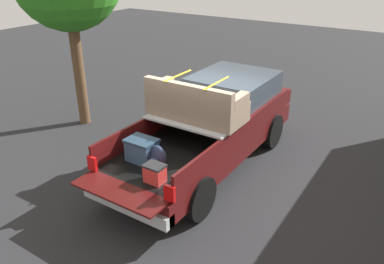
{
  "coord_description": "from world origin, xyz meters",
  "views": [
    {
      "loc": [
        -6.76,
        -4.0,
        4.57
      ],
      "look_at": [
        -0.6,
        0.0,
        1.1
      ],
      "focal_mm": 35.86,
      "sensor_mm": 36.0,
      "label": 1
    }
  ],
  "objects": [
    {
      "name": "pickup_truck",
      "position": [
        0.37,
        0.0,
        0.98
      ],
      "size": [
        6.05,
        2.06,
        2.23
      ],
      "color": "#470F0F",
      "rests_on": "ground_plane"
    },
    {
      "name": "ground_plane",
      "position": [
        0.0,
        0.0,
        0.0
      ],
      "size": [
        40.0,
        40.0,
        0.0
      ],
      "primitive_type": "plane",
      "color": "#262628"
    }
  ]
}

